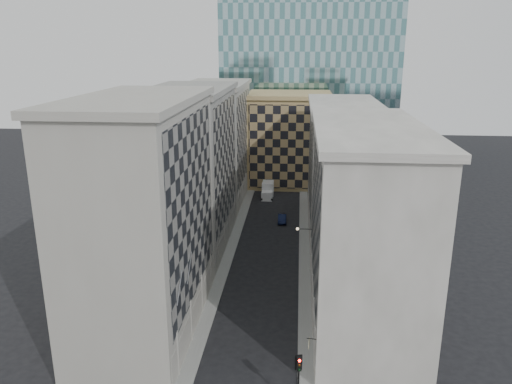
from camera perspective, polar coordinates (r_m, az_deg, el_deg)
The scene contains 15 objects.
sidewalk_west at distance 70.87m, azimuth -3.03°, elevation -6.90°, with size 1.50×100.00×0.15m, color gray.
sidewalk_east at distance 70.26m, azimuth 5.54°, elevation -7.18°, with size 1.50×100.00×0.15m, color gray.
bldg_left_a at distance 50.51m, azimuth -12.59°, elevation -2.86°, with size 10.80×22.80×23.70m.
bldg_left_b at distance 71.04m, azimuth -7.34°, elevation 2.63°, with size 10.80×22.80×22.70m.
bldg_left_c at distance 92.25m, azimuth -4.47°, elevation 5.62°, with size 10.80×22.80×21.70m.
bldg_right_a at distance 52.94m, azimuth 12.06°, elevation -3.64°, with size 10.80×26.80×20.70m.
bldg_right_b at distance 78.82m, azimuth 9.80°, elevation 2.81°, with size 10.80×28.80×19.70m.
tan_block at distance 103.98m, azimuth 3.77°, elevation 6.10°, with size 16.80×14.80×18.80m.
church_tower at distance 116.41m, azimuth 3.09°, elevation 15.90°, with size 7.20×7.20×51.50m.
flagpoles_left at distance 46.25m, azimuth -8.15°, elevation -9.62°, with size 0.10×6.33×2.33m.
bracket_lamp at distance 62.38m, azimuth 4.93°, elevation -4.22°, with size 1.98×0.36×0.36m.
traffic_light at distance 41.81m, azimuth 4.91°, elevation -19.72°, with size 0.60×0.55×4.78m.
box_truck at distance 95.47m, azimuth 1.35°, elevation 0.13°, with size 2.14×5.24×2.87m.
dark_car at distance 82.42m, azimuth 3.01°, elevation -3.04°, with size 1.36×3.90×1.28m, color black.
shop_sign at distance 44.65m, azimuth 6.10°, elevation -16.73°, with size 0.82×0.72×0.80m.
Camera 1 is at (4.12, -34.33, 28.29)m, focal length 35.00 mm.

